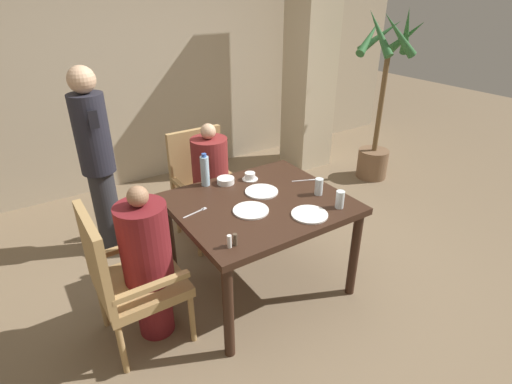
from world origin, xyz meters
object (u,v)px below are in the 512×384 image
Objects in this scene: standing_host at (97,159)px; plate_dessert_center at (262,192)px; plate_main_right at (251,210)px; water_bottle at (205,171)px; potted_palm at (379,115)px; glass_tall_mid at (319,187)px; chair_left_side at (125,276)px; teacup_with_saucer at (250,177)px; plate_main_left at (310,214)px; bowl_small at (226,181)px; diner_in_left_chair at (148,262)px; chair_far_side at (204,183)px; diner_in_far_chair at (211,184)px; glass_tall_near at (340,199)px.

plate_dessert_center is at bearing -49.19° from standing_host.
plate_main_right is 0.56m from water_bottle.
water_bottle is at bearing -168.69° from potted_palm.
water_bottle is 2.06× the size of glass_tall_mid.
chair_left_side reaches higher than teacup_with_saucer.
plate_main_left is at bearing -40.90° from plate_main_right.
bowl_small is at bearing 166.92° from teacup_with_saucer.
teacup_with_saucer reaches higher than plate_main_right.
teacup_with_saucer is 0.48× the size of water_bottle.
bowl_small reaches higher than plate_main_left.
chair_far_side is at bearing 47.38° from diner_in_left_chair.
water_bottle is (0.66, 0.45, 0.32)m from diner_in_left_chair.
diner_in_left_chair reaches higher than teacup_with_saucer.
standing_host reaches higher than diner_in_far_chair.
bowl_small is 0.19m from water_bottle.
standing_host is at bearing 163.97° from chair_far_side.
standing_host is 6.22× the size of water_bottle.
plate_dessert_center is (0.22, 0.20, 0.00)m from plate_main_right.
potted_palm is 15.66× the size of glass_tall_near.
potted_palm reaches higher than diner_in_left_chair.
plate_main_left is at bearing -81.55° from diner_in_far_chair.
teacup_with_saucer reaches higher than bowl_small.
glass_tall_mid is at bearing -65.74° from diner_in_far_chair.
diner_in_left_chair is 8.28× the size of bowl_small.
chair_left_side is 0.92m from plate_main_right.
diner_in_left_chair is at bearing -153.99° from bowl_small.
standing_host is 1.85m from plate_main_left.
glass_tall_mid reaches higher than plate_dessert_center.
plate_main_right is 0.57m from glass_tall_mid.
plate_main_right is at bearing 151.73° from glass_tall_near.
water_bottle is (-0.15, 0.06, 0.10)m from bowl_small.
plate_dessert_center is 0.60m from glass_tall_near.
glass_tall_near is (1.44, -0.39, 0.30)m from chair_left_side.
plate_main_left is 0.33m from glass_tall_mid.
glass_tall_mid is (1.27, -1.34, -0.04)m from standing_host.
plate_main_right is 0.95× the size of water_bottle.
standing_host is 1.46m from plate_main_right.
potted_palm is at bearing 13.34° from bowl_small.
plate_main_right is (0.73, -0.09, 0.20)m from diner_in_left_chair.
potted_palm is at bearing 23.01° from plate_main_right.
teacup_with_saucer is at bearing 16.68° from chair_left_side.
water_bottle is (-0.21, -0.34, 0.31)m from diner_in_far_chair.
diner_in_far_chair is 1.06m from glass_tall_mid.
glass_tall_near is at bearing -68.97° from teacup_with_saucer.
teacup_with_saucer is 0.79m from glass_tall_near.
diner_in_left_chair is at bearing -145.46° from water_bottle.
glass_tall_mid is at bearing -6.37° from plate_main_right.
bowl_small is at bearing 131.99° from glass_tall_mid.
diner_in_left_chair is 0.86m from water_bottle.
water_bottle is at bearing 97.94° from plate_main_right.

